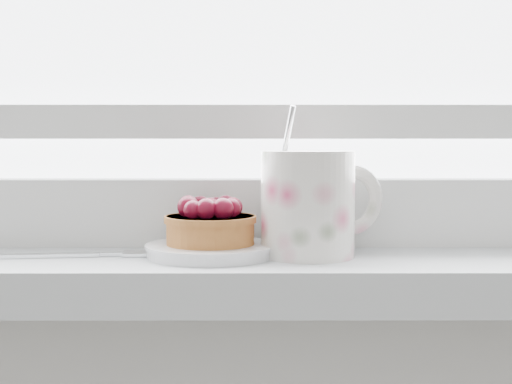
{
  "coord_description": "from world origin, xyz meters",
  "views": [
    {
      "loc": [
        0.01,
        1.21,
        1.05
      ],
      "look_at": [
        0.01,
        1.88,
        1.0
      ],
      "focal_mm": 50.0,
      "sensor_mm": 36.0,
      "label": 1
    }
  ],
  "objects_px": {
    "saucer": "(210,250)",
    "raspberry_tart": "(210,223)",
    "fork": "(81,255)",
    "floral_mug": "(311,201)"
  },
  "relations": [
    {
      "from": "floral_mug",
      "to": "fork",
      "type": "distance_m",
      "value": 0.23
    },
    {
      "from": "saucer",
      "to": "raspberry_tart",
      "type": "distance_m",
      "value": 0.03
    },
    {
      "from": "raspberry_tart",
      "to": "fork",
      "type": "distance_m",
      "value": 0.13
    },
    {
      "from": "saucer",
      "to": "raspberry_tart",
      "type": "bearing_deg",
      "value": -151.74
    },
    {
      "from": "raspberry_tart",
      "to": "saucer",
      "type": "bearing_deg",
      "value": 28.26
    },
    {
      "from": "saucer",
      "to": "floral_mug",
      "type": "relative_size",
      "value": 0.86
    },
    {
      "from": "floral_mug",
      "to": "raspberry_tart",
      "type": "bearing_deg",
      "value": -178.26
    },
    {
      "from": "saucer",
      "to": "fork",
      "type": "relative_size",
      "value": 0.58
    },
    {
      "from": "fork",
      "to": "raspberry_tart",
      "type": "bearing_deg",
      "value": -0.06
    },
    {
      "from": "raspberry_tart",
      "to": "fork",
      "type": "height_order",
      "value": "raspberry_tart"
    }
  ]
}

